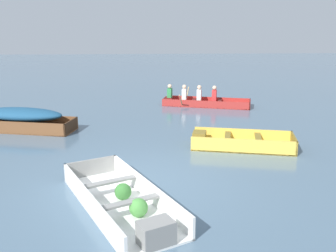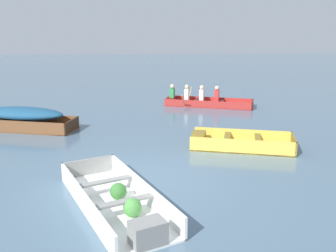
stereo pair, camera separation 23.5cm
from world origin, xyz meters
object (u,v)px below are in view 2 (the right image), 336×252
Objects in this scene: skiff_wooden_brown_mid_moored at (21,116)px; dinghy_white_foreground at (118,202)px; rowboat_red_with_crew at (203,101)px; skiff_yellow_near_moored at (237,143)px.

dinghy_white_foreground is at bearing -57.73° from skiff_wooden_brown_mid_moored.
dinghy_white_foreground is 6.81m from skiff_wooden_brown_mid_moored.
skiff_yellow_near_moored is at bearing -88.14° from rowboat_red_with_crew.
skiff_yellow_near_moored is 0.78× the size of rowboat_red_with_crew.
rowboat_red_with_crew is (2.79, 9.27, 0.06)m from dinghy_white_foreground.
dinghy_white_foreground is at bearing -106.74° from rowboat_red_with_crew.
rowboat_red_with_crew is (6.42, 3.52, -0.22)m from skiff_wooden_brown_mid_moored.
skiff_wooden_brown_mid_moored is 0.96× the size of rowboat_red_with_crew.
skiff_yellow_near_moored is 5.75m from rowboat_red_with_crew.
rowboat_red_with_crew reaches higher than dinghy_white_foreground.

